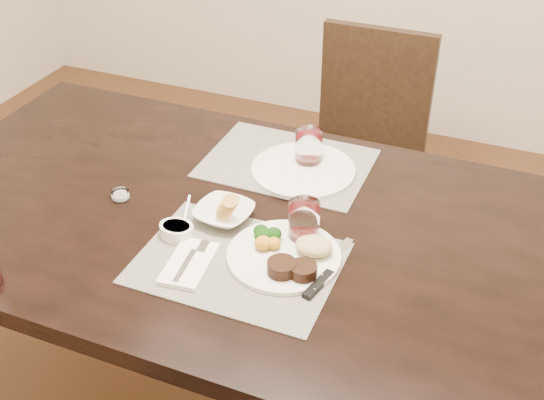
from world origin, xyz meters
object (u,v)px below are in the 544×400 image
at_px(steak_knife, 322,277).
at_px(far_plate, 303,170).
at_px(cracker_bowl, 224,213).
at_px(dinner_plate, 288,255).
at_px(wine_glass_near, 304,223).
at_px(chair_far, 365,140).

xyz_separation_m(steak_knife, far_plate, (-0.19, 0.40, 0.00)).
relative_size(steak_knife, cracker_bowl, 1.60).
height_order(dinner_plate, far_plate, dinner_plate).
bearing_deg(far_plate, wine_glass_near, -69.78).
bearing_deg(wine_glass_near, dinner_plate, -93.21).
distance_m(dinner_plate, far_plate, 0.38).
bearing_deg(wine_glass_near, cracker_bowl, 180.00).
height_order(cracker_bowl, far_plate, cracker_bowl).
distance_m(cracker_bowl, wine_glass_near, 0.21).
relative_size(dinner_plate, far_plate, 0.92).
relative_size(wine_glass_near, far_plate, 0.36).
height_order(chair_far, cracker_bowl, chair_far).
xyz_separation_m(cracker_bowl, far_plate, (0.11, 0.28, -0.01)).
relative_size(dinner_plate, wine_glass_near, 2.57).
relative_size(cracker_bowl, wine_glass_near, 1.47).
height_order(dinner_plate, wine_glass_near, wine_glass_near).
distance_m(dinner_plate, steak_knife, 0.10).
distance_m(steak_knife, cracker_bowl, 0.33).
relative_size(chair_far, dinner_plate, 3.37).
xyz_separation_m(dinner_plate, wine_glass_near, (0.00, 0.09, 0.03)).
relative_size(dinner_plate, cracker_bowl, 1.76).
bearing_deg(cracker_bowl, far_plate, 69.28).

